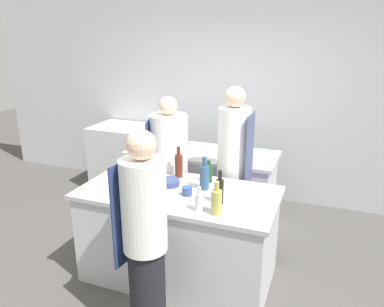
{
  "coord_description": "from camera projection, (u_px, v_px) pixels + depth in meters",
  "views": [
    {
      "loc": [
        1.23,
        -2.88,
        2.27
      ],
      "look_at": [
        0.0,
        0.35,
        1.14
      ],
      "focal_mm": 35.0,
      "sensor_mm": 36.0,
      "label": 1
    }
  ],
  "objects": [
    {
      "name": "bottle_cooking_oil",
      "position": [
        179.0,
        165.0,
        3.69
      ],
      "size": [
        0.08,
        0.08,
        0.31
      ],
      "color": "#5B2319",
      "rests_on": "prep_counter"
    },
    {
      "name": "oven_range",
      "position": [
        126.0,
        157.0,
        5.61
      ],
      "size": [
        0.92,
        0.69,
        0.96
      ],
      "color": "silver",
      "rests_on": "ground_plane"
    },
    {
      "name": "ground_plane",
      "position": [
        179.0,
        274.0,
        3.68
      ],
      "size": [
        16.0,
        16.0,
        0.0
      ],
      "primitive_type": "plane",
      "color": "#4C4947"
    },
    {
      "name": "bottle_sauce",
      "position": [
        209.0,
        173.0,
        3.58
      ],
      "size": [
        0.07,
        0.07,
        0.22
      ],
      "color": "#19471E",
      "rests_on": "prep_counter"
    },
    {
      "name": "chef_at_stove",
      "position": [
        233.0,
        170.0,
        3.89
      ],
      "size": [
        0.34,
        0.33,
        1.77
      ],
      "rotation": [
        0.0,
        0.0,
        -1.59
      ],
      "color": "black",
      "rests_on": "ground_plane"
    },
    {
      "name": "bowl_mixing_large",
      "position": [
        152.0,
        189.0,
        3.36
      ],
      "size": [
        0.17,
        0.17,
        0.06
      ],
      "color": "#B7BABC",
      "rests_on": "prep_counter"
    },
    {
      "name": "bottle_vinegar",
      "position": [
        220.0,
        190.0,
        3.13
      ],
      "size": [
        0.07,
        0.07,
        0.29
      ],
      "color": "black",
      "rests_on": "prep_counter"
    },
    {
      "name": "bottle_water",
      "position": [
        204.0,
        176.0,
        3.4
      ],
      "size": [
        0.09,
        0.09,
        0.31
      ],
      "color": "#2D5175",
      "rests_on": "prep_counter"
    },
    {
      "name": "pass_counter",
      "position": [
        202.0,
        186.0,
        4.65
      ],
      "size": [
        1.79,
        0.74,
        0.89
      ],
      "color": "silver",
      "rests_on": "ground_plane"
    },
    {
      "name": "prep_counter",
      "position": [
        179.0,
        234.0,
        3.54
      ],
      "size": [
        1.8,
        0.91,
        0.89
      ],
      "color": "silver",
      "rests_on": "ground_plane"
    },
    {
      "name": "wall_back",
      "position": [
        238.0,
        98.0,
        5.14
      ],
      "size": [
        8.0,
        0.06,
        2.8
      ],
      "color": "silver",
      "rests_on": "ground_plane"
    },
    {
      "name": "cup",
      "position": [
        187.0,
        191.0,
        3.3
      ],
      "size": [
        0.09,
        0.09,
        0.08
      ],
      "color": "#33477F",
      "rests_on": "prep_counter"
    },
    {
      "name": "chef_at_pass_far",
      "position": [
        169.0,
        173.0,
        4.03
      ],
      "size": [
        0.45,
        0.44,
        1.65
      ],
      "rotation": [
        0.0,
        0.0,
        1.85
      ],
      "color": "black",
      "rests_on": "ground_plane"
    },
    {
      "name": "bowl_prep_small",
      "position": [
        169.0,
        182.0,
        3.52
      ],
      "size": [
        0.2,
        0.2,
        0.05
      ],
      "color": "navy",
      "rests_on": "prep_counter"
    },
    {
      "name": "bottle_olive_oil",
      "position": [
        216.0,
        201.0,
        2.94
      ],
      "size": [
        0.09,
        0.09,
        0.28
      ],
      "color": "#B2A84C",
      "rests_on": "prep_counter"
    },
    {
      "name": "bottle_wine",
      "position": [
        199.0,
        201.0,
        3.0
      ],
      "size": [
        0.07,
        0.07,
        0.21
      ],
      "color": "silver",
      "rests_on": "prep_counter"
    },
    {
      "name": "chef_at_prep_near",
      "position": [
        145.0,
        239.0,
        2.72
      ],
      "size": [
        0.36,
        0.34,
        1.66
      ],
      "rotation": [
        0.0,
        0.0,
        1.42
      ],
      "color": "black",
      "rests_on": "ground_plane"
    }
  ]
}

